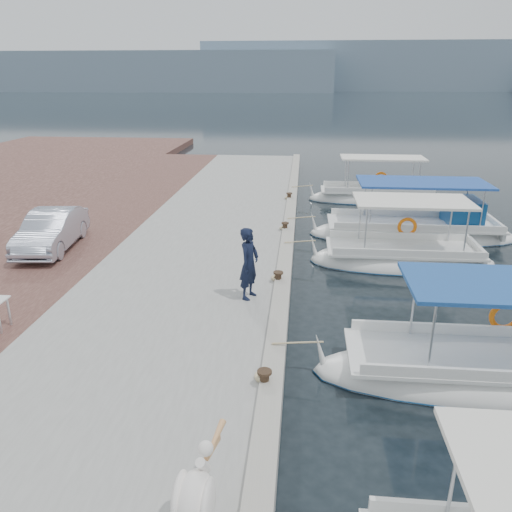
{
  "coord_description": "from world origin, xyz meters",
  "views": [
    {
      "loc": [
        0.24,
        -11.51,
        6.04
      ],
      "look_at": [
        -1.0,
        1.72,
        1.2
      ],
      "focal_mm": 35.0,
      "sensor_mm": 36.0,
      "label": 1
    }
  ],
  "objects_px": {
    "fishing_caique_c": "(402,261)",
    "fisherman": "(249,263)",
    "fishing_caique_d": "(415,233)",
    "fishing_caique_b": "(502,377)",
    "parked_car": "(51,230)",
    "pelican": "(196,495)",
    "fishing_caique_e": "(376,199)"
  },
  "relations": [
    {
      "from": "fishing_caique_b",
      "to": "parked_car",
      "type": "relative_size",
      "value": 2.01
    },
    {
      "from": "fishing_caique_b",
      "to": "fishing_caique_e",
      "type": "bearing_deg",
      "value": 91.92
    },
    {
      "from": "fisherman",
      "to": "parked_car",
      "type": "bearing_deg",
      "value": 85.43
    },
    {
      "from": "fishing_caique_d",
      "to": "fishing_caique_c",
      "type": "bearing_deg",
      "value": -108.74
    },
    {
      "from": "fishing_caique_c",
      "to": "fishing_caique_e",
      "type": "relative_size",
      "value": 0.91
    },
    {
      "from": "fishing_caique_d",
      "to": "fisherman",
      "type": "xyz_separation_m",
      "value": [
        -5.77,
        -7.27,
        1.27
      ]
    },
    {
      "from": "fishing_caique_e",
      "to": "fishing_caique_b",
      "type": "bearing_deg",
      "value": -88.08
    },
    {
      "from": "fishing_caique_d",
      "to": "fishing_caique_b",
      "type": "bearing_deg",
      "value": -91.15
    },
    {
      "from": "fishing_caique_c",
      "to": "parked_car",
      "type": "bearing_deg",
      "value": -175.51
    },
    {
      "from": "fishing_caique_e",
      "to": "fisherman",
      "type": "distance_m",
      "value": 14.2
    },
    {
      "from": "fisherman",
      "to": "parked_car",
      "type": "height_order",
      "value": "fisherman"
    },
    {
      "from": "fisherman",
      "to": "fishing_caique_e",
      "type": "bearing_deg",
      "value": -0.27
    },
    {
      "from": "fishing_caique_b",
      "to": "fisherman",
      "type": "bearing_deg",
      "value": 154.8
    },
    {
      "from": "fishing_caique_b",
      "to": "pelican",
      "type": "relative_size",
      "value": 5.5
    },
    {
      "from": "fishing_caique_c",
      "to": "fisherman",
      "type": "height_order",
      "value": "fisherman"
    },
    {
      "from": "fishing_caique_e",
      "to": "fisherman",
      "type": "relative_size",
      "value": 3.56
    },
    {
      "from": "parked_car",
      "to": "fishing_caique_d",
      "type": "bearing_deg",
      "value": 10.99
    },
    {
      "from": "fishing_caique_c",
      "to": "fishing_caique_e",
      "type": "distance_m",
      "value": 8.99
    },
    {
      "from": "fishing_caique_d",
      "to": "parked_car",
      "type": "relative_size",
      "value": 2.05
    },
    {
      "from": "fishing_caique_c",
      "to": "parked_car",
      "type": "height_order",
      "value": "fishing_caique_c"
    },
    {
      "from": "fishing_caique_e",
      "to": "pelican",
      "type": "distance_m",
      "value": 21.0
    },
    {
      "from": "fishing_caique_b",
      "to": "pelican",
      "type": "bearing_deg",
      "value": -140.23
    },
    {
      "from": "fishing_caique_b",
      "to": "fishing_caique_d",
      "type": "bearing_deg",
      "value": 88.85
    },
    {
      "from": "fishing_caique_b",
      "to": "fishing_caique_c",
      "type": "height_order",
      "value": "same"
    },
    {
      "from": "fishing_caique_c",
      "to": "fishing_caique_d",
      "type": "xyz_separation_m",
      "value": [
        1.03,
        3.05,
        0.06
      ]
    },
    {
      "from": "parked_car",
      "to": "fisherman",
      "type": "bearing_deg",
      "value": -31.47
    },
    {
      "from": "fishing_caique_d",
      "to": "fisherman",
      "type": "bearing_deg",
      "value": -128.43
    },
    {
      "from": "parked_car",
      "to": "pelican",
      "type": "bearing_deg",
      "value": -62.15
    },
    {
      "from": "fishing_caique_b",
      "to": "fishing_caique_d",
      "type": "height_order",
      "value": "same"
    },
    {
      "from": "fishing_caique_d",
      "to": "fisherman",
      "type": "height_order",
      "value": "fisherman"
    },
    {
      "from": "fishing_caique_e",
      "to": "pelican",
      "type": "relative_size",
      "value": 4.76
    },
    {
      "from": "fishing_caique_d",
      "to": "pelican",
      "type": "relative_size",
      "value": 5.63
    }
  ]
}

